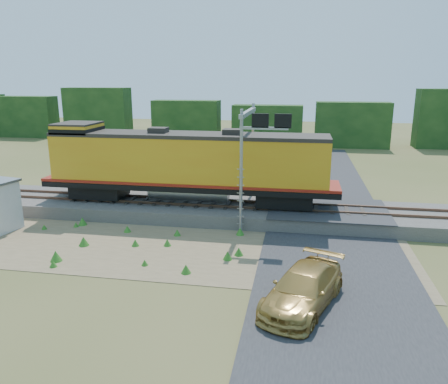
# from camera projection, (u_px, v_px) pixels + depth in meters

# --- Properties ---
(ground) EXTENTS (140.00, 140.00, 0.00)m
(ground) POSITION_uv_depth(u_px,v_px,m) (190.00, 252.00, 21.83)
(ground) COLOR #475123
(ground) RESTS_ON ground
(ballast) EXTENTS (70.00, 5.00, 0.80)m
(ballast) POSITION_uv_depth(u_px,v_px,m) (214.00, 210.00, 27.44)
(ballast) COLOR slate
(ballast) RESTS_ON ground
(rails) EXTENTS (70.00, 1.54, 0.16)m
(rails) POSITION_uv_depth(u_px,v_px,m) (214.00, 203.00, 27.32)
(rails) COLOR brown
(rails) RESTS_ON ballast
(dirt_shoulder) EXTENTS (26.00, 8.00, 0.03)m
(dirt_shoulder) POSITION_uv_depth(u_px,v_px,m) (155.00, 246.00, 22.64)
(dirt_shoulder) COLOR #8C7754
(dirt_shoulder) RESTS_ON ground
(road) EXTENTS (7.00, 66.00, 0.86)m
(road) POSITION_uv_depth(u_px,v_px,m) (333.00, 254.00, 21.34)
(road) COLOR #38383A
(road) RESTS_ON ground
(tree_line_north) EXTENTS (130.00, 3.00, 6.50)m
(tree_line_north) POSITION_uv_depth(u_px,v_px,m) (261.00, 120.00, 57.26)
(tree_line_north) COLOR #153613
(tree_line_north) RESTS_ON ground
(weed_clumps) EXTENTS (15.00, 6.20, 0.56)m
(weed_clumps) POSITION_uv_depth(u_px,v_px,m) (125.00, 247.00, 22.51)
(weed_clumps) COLOR #327621
(weed_clumps) RESTS_ON ground
(locomotive) EXTENTS (18.43, 2.81, 4.75)m
(locomotive) POSITION_uv_depth(u_px,v_px,m) (184.00, 164.00, 27.02)
(locomotive) COLOR black
(locomotive) RESTS_ON rails
(signal_gantry) EXTENTS (2.73, 6.20, 6.88)m
(signal_gantry) POSITION_uv_depth(u_px,v_px,m) (252.00, 136.00, 25.20)
(signal_gantry) COLOR gray
(signal_gantry) RESTS_ON ground
(car) EXTENTS (3.67, 5.42, 1.46)m
(car) POSITION_uv_depth(u_px,v_px,m) (303.00, 289.00, 16.50)
(car) COLOR #AF8941
(car) RESTS_ON ground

